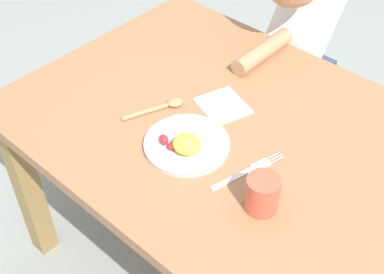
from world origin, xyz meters
TOP-DOWN VIEW (x-y plane):
  - ground_plane at (0.00, 0.00)m, footprint 8.00×8.00m
  - dining_table at (0.00, 0.00)m, footprint 1.30×0.89m
  - plate at (-0.07, -0.15)m, footprint 0.23×0.23m
  - fork at (0.11, -0.11)m, footprint 0.07×0.22m
  - spoon at (-0.23, -0.07)m, footprint 0.09×0.18m
  - drinking_cup at (0.20, -0.18)m, footprint 0.08×0.08m
  - person at (-0.16, 0.53)m, footprint 0.19×0.49m
  - napkin at (-0.10, 0.05)m, footprint 0.17×0.16m

SIDE VIEW (x-z plane):
  - ground_plane at x=0.00m, z-range 0.00..0.00m
  - dining_table at x=0.00m, z-range 0.24..0.93m
  - person at x=-0.16m, z-range 0.09..1.09m
  - napkin at x=-0.10m, z-range 0.68..0.69m
  - fork at x=0.11m, z-range 0.68..0.69m
  - spoon at x=-0.23m, z-range 0.68..0.70m
  - plate at x=-0.07m, z-range 0.67..0.73m
  - drinking_cup at x=0.20m, z-range 0.68..0.78m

